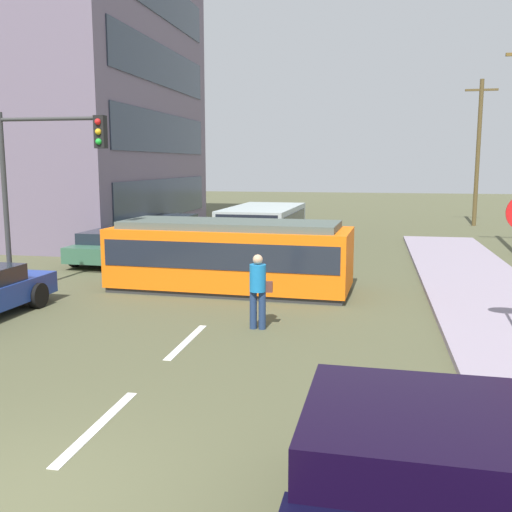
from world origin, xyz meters
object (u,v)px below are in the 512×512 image
(streetcar_tram, at_px, (230,255))
(parked_sedan_far, at_px, (114,245))
(pedestrian_crossing, at_px, (258,287))
(traffic_light_mast, at_px, (44,168))
(parked_sedan_furthest, at_px, (175,227))
(city_bus, at_px, (263,228))
(utility_pole_far, at_px, (478,151))

(streetcar_tram, xyz_separation_m, parked_sedan_far, (-5.44, 3.96, -0.41))
(pedestrian_crossing, bearing_deg, traffic_light_mast, 161.96)
(parked_sedan_furthest, bearing_deg, pedestrian_crossing, -64.39)
(parked_sedan_far, relative_size, parked_sedan_furthest, 1.06)
(streetcar_tram, xyz_separation_m, traffic_light_mast, (-4.65, -1.79, 2.48))
(parked_sedan_far, relative_size, traffic_light_mast, 0.90)
(city_bus, xyz_separation_m, parked_sedan_far, (-5.20, -2.54, -0.49))
(utility_pole_far, bearing_deg, pedestrian_crossing, -109.22)
(traffic_light_mast, relative_size, utility_pole_far, 0.60)
(parked_sedan_furthest, bearing_deg, traffic_light_mast, -87.11)
(parked_sedan_far, height_order, parked_sedan_furthest, same)
(parked_sedan_far, bearing_deg, parked_sedan_furthest, 88.45)
(parked_sedan_furthest, bearing_deg, streetcar_tram, -63.21)
(city_bus, relative_size, traffic_light_mast, 1.13)
(traffic_light_mast, distance_m, utility_pole_far, 26.24)
(streetcar_tram, height_order, city_bus, streetcar_tram)
(utility_pole_far, bearing_deg, streetcar_tram, -116.24)
(streetcar_tram, height_order, traffic_light_mast, traffic_light_mast)
(city_bus, bearing_deg, pedestrian_crossing, -80.10)
(parked_sedan_furthest, bearing_deg, utility_pole_far, 32.39)
(pedestrian_crossing, height_order, traffic_light_mast, traffic_light_mast)
(parked_sedan_furthest, height_order, traffic_light_mast, traffic_light_mast)
(utility_pole_far, bearing_deg, parked_sedan_furthest, -147.61)
(utility_pole_far, bearing_deg, traffic_light_mast, -123.65)
(pedestrian_crossing, xyz_separation_m, parked_sedan_furthest, (-6.83, 14.25, -0.32))
(streetcar_tram, bearing_deg, pedestrian_crossing, -67.72)
(city_bus, bearing_deg, utility_pole_far, 53.23)
(pedestrian_crossing, xyz_separation_m, utility_pole_far, (8.32, 23.85, 3.43))
(pedestrian_crossing, relative_size, parked_sedan_far, 0.37)
(parked_sedan_furthest, relative_size, utility_pole_far, 0.51)
(city_bus, height_order, parked_sedan_far, city_bus)
(parked_sedan_furthest, distance_m, traffic_light_mast, 12.57)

